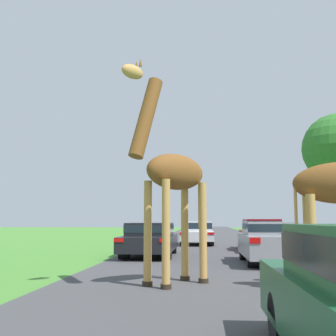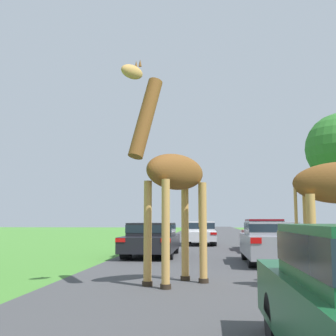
% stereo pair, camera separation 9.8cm
% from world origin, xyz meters
% --- Properties ---
extents(road, '(8.24, 120.00, 0.00)m').
position_xyz_m(road, '(0.00, 30.00, 0.00)').
color(road, '#424244').
rests_on(road, ground).
extents(giraffe_near_road, '(1.93, 2.18, 4.85)m').
position_xyz_m(giraffe_near_road, '(-1.42, 9.41, 2.41)').
color(giraffe_near_road, tan).
rests_on(giraffe_near_road, ground).
extents(car_queue_right, '(1.84, 3.96, 1.34)m').
position_xyz_m(car_queue_right, '(-1.05, 24.61, 0.72)').
color(car_queue_right, silver).
rests_on(car_queue_right, ground).
extents(car_queue_left, '(1.73, 4.13, 1.36)m').
position_xyz_m(car_queue_left, '(1.45, 14.27, 0.72)').
color(car_queue_left, gray).
rests_on(car_queue_left, ground).
extents(car_far_ahead, '(1.91, 4.71, 1.30)m').
position_xyz_m(car_far_ahead, '(-2.82, 16.77, 0.70)').
color(car_far_ahead, black).
rests_on(car_far_ahead, ground).
extents(car_verge_right, '(1.72, 4.69, 1.46)m').
position_xyz_m(car_verge_right, '(2.01, 20.26, 0.76)').
color(car_verge_right, maroon).
rests_on(car_verge_right, ground).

